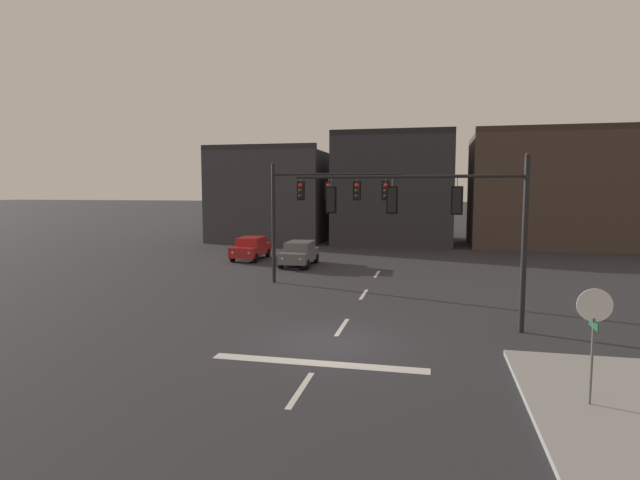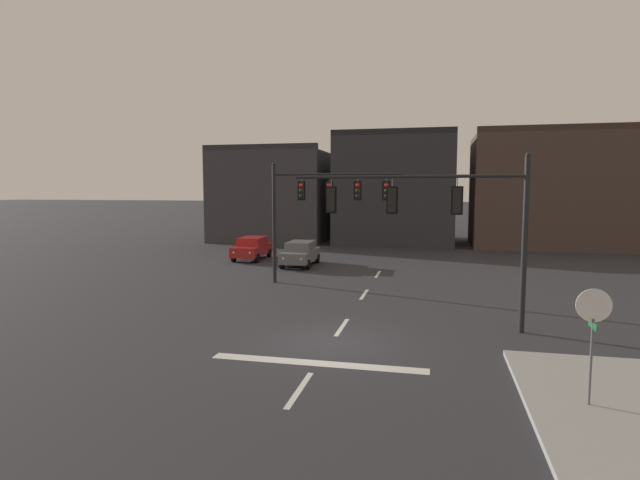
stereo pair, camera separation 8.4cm
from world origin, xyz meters
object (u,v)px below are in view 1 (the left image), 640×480
object	(u,v)px
signal_mast_near_side	(442,212)
signal_mast_far_side	(318,200)
car_lot_nearside	(300,253)
car_lot_middle	(251,248)
stop_sign	(594,318)

from	to	relation	value
signal_mast_near_side	signal_mast_far_side	world-z (taller)	signal_mast_far_side
car_lot_nearside	signal_mast_near_side	bearing A→B (deg)	-56.58
signal_mast_far_side	car_lot_middle	bearing A→B (deg)	129.92
signal_mast_near_side	signal_mast_far_side	bearing A→B (deg)	129.77
signal_mast_near_side	signal_mast_far_side	xyz separation A→B (m)	(-6.27, 7.53, 0.26)
signal_mast_far_side	car_lot_middle	size ratio (longest dim) A/B	1.54
stop_sign	car_lot_middle	world-z (taller)	stop_sign
signal_mast_far_side	car_lot_nearside	distance (m)	7.42
stop_sign	car_lot_nearside	bearing A→B (deg)	121.24
signal_mast_near_side	stop_sign	xyz separation A→B (m)	(3.27, -6.56, -2.10)
stop_sign	car_lot_nearside	distance (m)	23.44
signal_mast_near_side	signal_mast_far_side	size ratio (longest dim) A/B	1.21
signal_mast_near_side	car_lot_nearside	bearing A→B (deg)	123.42
signal_mast_near_side	car_lot_middle	distance (m)	20.69
car_lot_nearside	signal_mast_far_side	bearing A→B (deg)	-66.23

